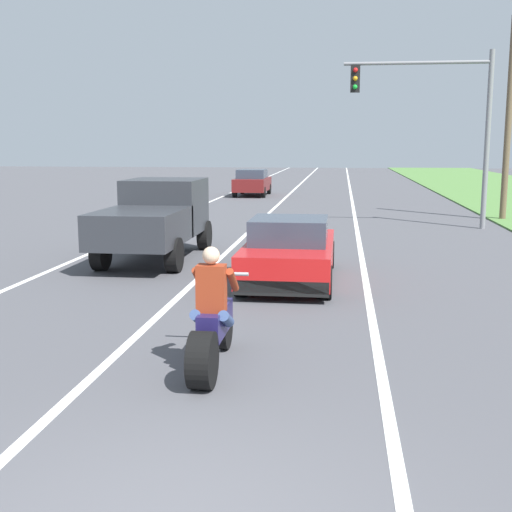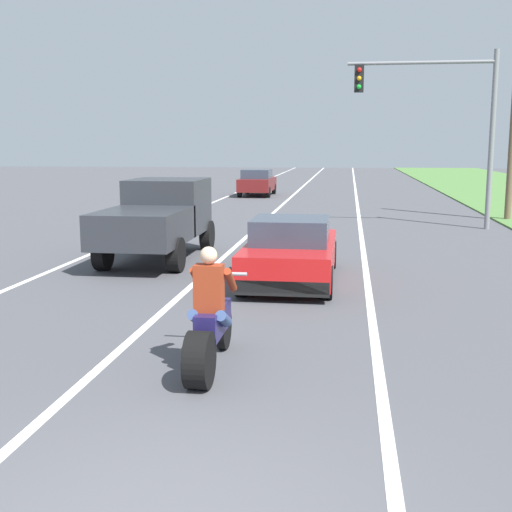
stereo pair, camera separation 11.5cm
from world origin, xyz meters
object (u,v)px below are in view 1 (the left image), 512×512
at_px(pickup_truck_left_lane_dark_grey, 156,216).
at_px(traffic_light_mast_near, 442,110).
at_px(sports_car_red, 290,252).
at_px(distant_car_far_ahead, 252,182).
at_px(motorcycle_with_rider, 212,326).

height_order(pickup_truck_left_lane_dark_grey, traffic_light_mast_near, traffic_light_mast_near).
relative_size(sports_car_red, traffic_light_mast_near, 0.72).
bearing_deg(pickup_truck_left_lane_dark_grey, sports_car_red, -32.61).
bearing_deg(distant_car_far_ahead, sports_car_red, -80.36).
xyz_separation_m(motorcycle_with_rider, sports_car_red, (0.53, 5.75, 0.04)).
distance_m(pickup_truck_left_lane_dark_grey, distant_car_far_ahead, 21.24).
bearing_deg(distant_car_far_ahead, motorcycle_with_rider, -83.26).
xyz_separation_m(sports_car_red, pickup_truck_left_lane_dark_grey, (-3.55, 2.27, 0.48)).
distance_m(motorcycle_with_rider, pickup_truck_left_lane_dark_grey, 8.59).
height_order(motorcycle_with_rider, traffic_light_mast_near, traffic_light_mast_near).
bearing_deg(sports_car_red, pickup_truck_left_lane_dark_grey, 147.39).
bearing_deg(pickup_truck_left_lane_dark_grey, motorcycle_with_rider, -69.39).
height_order(motorcycle_with_rider, pickup_truck_left_lane_dark_grey, pickup_truck_left_lane_dark_grey).
bearing_deg(pickup_truck_left_lane_dark_grey, traffic_light_mast_near, 43.24).
bearing_deg(traffic_light_mast_near, sports_car_red, -114.23).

